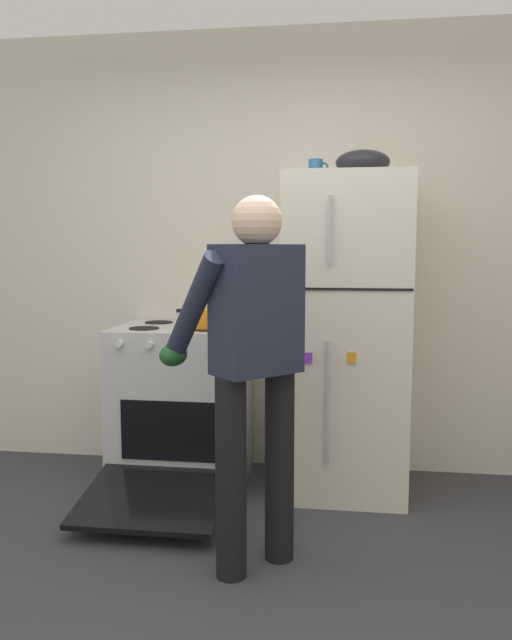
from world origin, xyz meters
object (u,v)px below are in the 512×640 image
Objects in this scene: person_cook at (251,351)px; coffee_mug at (316,168)px; refrigerator at (345,335)px; red_pot at (207,317)px; mixing_bowl at (363,162)px; stove_range at (182,406)px.

coffee_mug is (0.22, 1.01, 0.88)m from person_cook.
refrigerator is 0.80m from red_pot.
refrigerator is at bearing 3.59° from red_pot.
refrigerator is 0.96m from coffee_mug.
red_pot is 1.18× the size of mixing_bowl.
mixing_bowl is (0.08, 0.00, 0.96)m from refrigerator.
refrigerator is at bearing -15.83° from coffee_mug.
refrigerator is at bearing 1.07° from stove_range.
refrigerator is 15.91× the size of coffee_mug.
person_cook is 4.58× the size of red_pot.
person_cook is at bearing -66.53° from red_pot.
red_pot is 1.05m from coffee_mug.
refrigerator is at bearing 67.61° from person_cook.
person_cook is at bearing -102.19° from coffee_mug.
stove_range is 1.20m from person_cook.
stove_range is 10.97× the size of coffee_mug.
refrigerator is 1.45× the size of stove_range.
mixing_bowl is (1.03, 0.02, 1.39)m from stove_range.
person_cook reaches higher than red_pot.
coffee_mug reaches higher than stove_range.
stove_range is at bearing -174.98° from coffee_mug.
coffee_mug is at bearing 164.17° from refrigerator.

